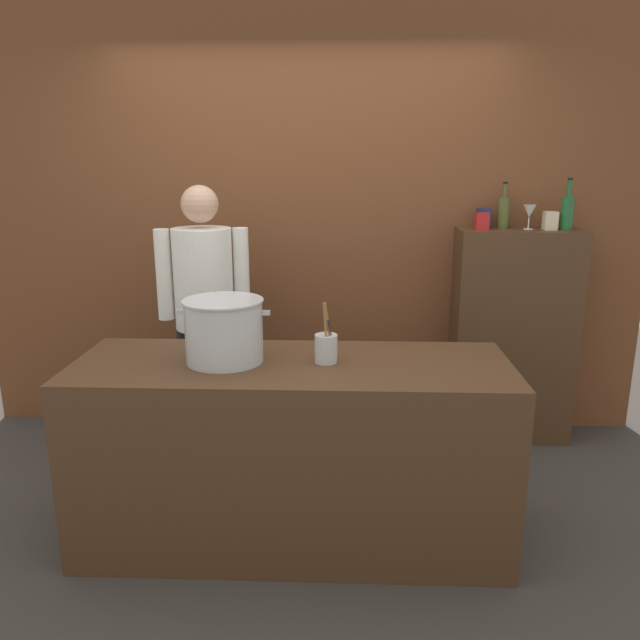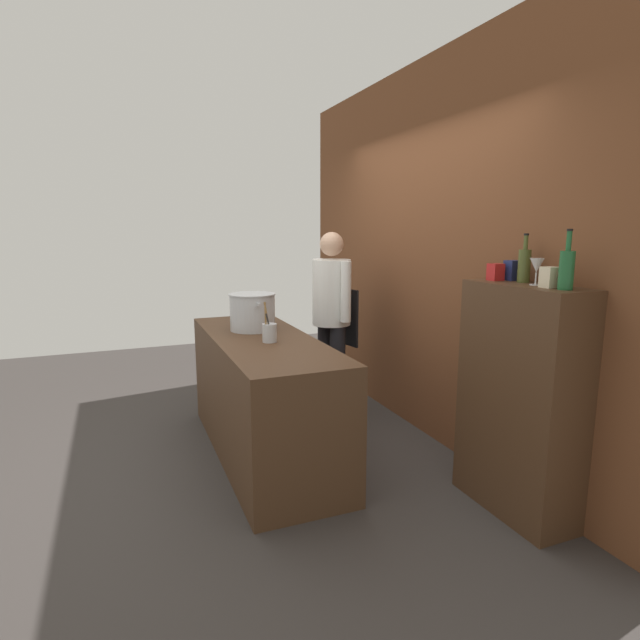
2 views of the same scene
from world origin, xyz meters
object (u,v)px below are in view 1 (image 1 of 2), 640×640
at_px(spice_tin_cream, 550,221).
at_px(utensil_crock, 326,347).
at_px(stockpot_large, 224,331).
at_px(spice_tin_red, 482,221).
at_px(wine_bottle_olive, 504,212).
at_px(wine_bottle_green, 567,212).
at_px(spice_tin_navy, 484,218).
at_px(wine_glass_wide, 529,212).
at_px(chef, 205,306).

bearing_deg(spice_tin_cream, utensil_crock, -138.88).
height_order(stockpot_large, spice_tin_red, spice_tin_red).
height_order(wine_bottle_olive, wine_bottle_green, wine_bottle_green).
bearing_deg(spice_tin_red, stockpot_large, -139.98).
bearing_deg(spice_tin_cream, spice_tin_navy, 165.71).
height_order(stockpot_large, wine_bottle_olive, wine_bottle_olive).
xyz_separation_m(stockpot_large, wine_glass_wide, (1.68, 1.19, 0.44)).
distance_m(chef, wine_glass_wide, 2.05).
bearing_deg(chef, wine_bottle_olive, -176.54).
relative_size(utensil_crock, spice_tin_navy, 2.36).
relative_size(chef, wine_bottle_green, 5.34).
distance_m(stockpot_large, wine_bottle_olive, 2.02).
xyz_separation_m(chef, utensil_crock, (0.73, -0.80, 0.01)).
distance_m(spice_tin_red, spice_tin_navy, 0.10).
bearing_deg(utensil_crock, wine_bottle_olive, 49.30).
relative_size(wine_glass_wide, spice_tin_red, 1.47).
distance_m(wine_glass_wide, spice_tin_cream, 0.13).
xyz_separation_m(wine_bottle_green, spice_tin_red, (-0.51, -0.01, -0.06)).
relative_size(stockpot_large, wine_bottle_green, 1.36).
xyz_separation_m(wine_bottle_green, spice_tin_cream, (-0.10, -0.01, -0.05)).
xyz_separation_m(stockpot_large, spice_tin_navy, (1.42, 1.26, 0.39)).
distance_m(stockpot_large, wine_bottle_green, 2.27).
bearing_deg(utensil_crock, wine_bottle_green, 39.28).
bearing_deg(spice_tin_navy, stockpot_large, -138.30).
relative_size(spice_tin_cream, spice_tin_red, 1.09).
relative_size(stockpot_large, spice_tin_cream, 3.78).
xyz_separation_m(utensil_crock, spice_tin_cream, (1.33, 1.16, 0.46)).
height_order(wine_bottle_olive, spice_tin_red, wine_bottle_olive).
distance_m(chef, wine_bottle_green, 2.26).
bearing_deg(spice_tin_red, utensil_crock, -128.37).
bearing_deg(wine_bottle_green, chef, -170.17).
height_order(chef, spice_tin_navy, chef).
bearing_deg(spice_tin_navy, utensil_crock, -127.03).
bearing_deg(wine_bottle_olive, spice_tin_red, -151.83).
bearing_deg(utensil_crock, chef, 132.65).
xyz_separation_m(stockpot_large, spice_tin_cream, (1.80, 1.16, 0.39)).
height_order(utensil_crock, wine_glass_wide, wine_glass_wide).
xyz_separation_m(wine_glass_wide, spice_tin_red, (-0.29, -0.03, -0.05)).
bearing_deg(stockpot_large, spice_tin_red, 40.02).
distance_m(wine_bottle_green, wine_glass_wide, 0.22).
distance_m(stockpot_large, wine_glass_wide, 2.10).
relative_size(stockpot_large, wine_bottle_olive, 1.49).
relative_size(spice_tin_cream, spice_tin_navy, 0.92).
height_order(utensil_crock, wine_bottle_olive, wine_bottle_olive).
distance_m(utensil_crock, wine_bottle_green, 1.92).
height_order(utensil_crock, spice_tin_navy, spice_tin_navy).
bearing_deg(wine_bottle_olive, chef, -166.12).
height_order(spice_tin_cream, spice_tin_red, spice_tin_cream).
bearing_deg(utensil_crock, stockpot_large, -180.00).
relative_size(chef, spice_tin_cream, 14.82).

